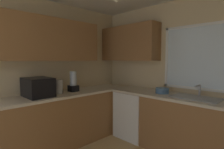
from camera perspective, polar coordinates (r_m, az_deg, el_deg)
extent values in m
cube|color=beige|center=(3.27, 23.77, 0.44)|extent=(3.80, 0.06, 2.49)
cube|color=beige|center=(3.32, -22.49, 0.54)|extent=(0.06, 3.64, 2.49)
cube|color=silver|center=(3.16, 27.33, 4.91)|extent=(1.22, 0.02, 0.97)
cube|color=white|center=(3.20, 27.62, 13.97)|extent=(1.30, 0.04, 0.04)
cube|color=white|center=(3.18, 26.93, -4.18)|extent=(1.30, 0.04, 0.04)
cube|color=white|center=(3.40, 17.08, 5.18)|extent=(0.04, 0.04, 1.05)
cube|color=olive|center=(3.09, -24.96, 10.49)|extent=(0.32, 2.47, 0.70)
cube|color=olive|center=(3.74, 5.39, 9.82)|extent=(1.30, 0.32, 0.70)
cube|color=olive|center=(3.18, -19.62, -14.58)|extent=(0.62, 3.22, 0.86)
cube|color=beige|center=(3.06, -19.86, -6.57)|extent=(0.65, 3.25, 0.04)
cube|color=olive|center=(3.05, 24.59, -15.54)|extent=(2.86, 0.62, 0.86)
cube|color=beige|center=(2.93, 24.89, -7.22)|extent=(2.89, 0.65, 0.04)
cube|color=white|center=(3.53, 7.38, -12.40)|extent=(0.60, 0.60, 0.86)
cube|color=black|center=(2.98, -22.54, -3.75)|extent=(0.48, 0.36, 0.29)
cylinder|color=#B7B7BC|center=(3.10, -16.51, -3.76)|extent=(0.12, 0.12, 0.23)
cube|color=#9EA0A5|center=(2.93, 25.01, -6.77)|extent=(0.66, 0.40, 0.02)
cylinder|color=#B7B7BC|center=(3.06, 26.11, -4.69)|extent=(0.03, 0.03, 0.18)
cylinder|color=#B7B7BC|center=(2.95, 25.53, -3.32)|extent=(0.02, 0.20, 0.02)
cylinder|color=#4C7099|center=(3.14, 15.68, -4.96)|extent=(0.22, 0.22, 0.09)
cube|color=black|center=(3.27, -12.19, -4.34)|extent=(0.15, 0.15, 0.11)
cylinder|color=#B2BCC6|center=(3.25, -12.25, -1.20)|extent=(0.12, 0.12, 0.25)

